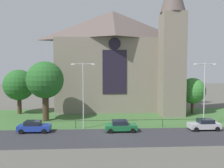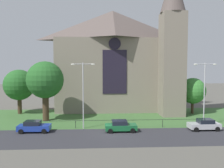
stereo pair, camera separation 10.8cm
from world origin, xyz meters
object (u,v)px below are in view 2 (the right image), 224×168
object	(u,v)px
church_building	(117,59)
streetlamp_near	(83,87)
streetlamp_far	(205,87)
parked_car_silver	(204,125)
parked_car_green	(120,126)
parked_car_blue	(34,127)
tree_right_far	(193,91)
tree_left_near	(45,80)
tree_left_far	(19,85)

from	to	relation	value
church_building	streetlamp_near	distance (m)	17.52
streetlamp_near	streetlamp_far	distance (m)	17.27
church_building	streetlamp_far	size ratio (longest dim) A/B	2.81
parked_car_silver	streetlamp_near	bearing A→B (deg)	-7.07
streetlamp_near	parked_car_green	distance (m)	7.38
parked_car_blue	parked_car_silver	world-z (taller)	same
tree_right_far	tree_left_near	distance (m)	26.26
tree_right_far	parked_car_blue	size ratio (longest dim) A/B	1.56
streetlamp_far	parked_car_blue	world-z (taller)	streetlamp_far
tree_left_near	parked_car_silver	distance (m)	24.71
parked_car_blue	parked_car_green	world-z (taller)	same
streetlamp_far	parked_car_silver	bearing A→B (deg)	-111.07
tree_left_near	parked_car_silver	bearing A→B (deg)	-17.18
tree_right_far	parked_car_silver	bearing A→B (deg)	-103.89
parked_car_silver	streetlamp_far	bearing A→B (deg)	-112.20
tree_left_far	parked_car_blue	xyz separation A→B (m)	(5.95, -13.00, -4.54)
tree_right_far	streetlamp_far	bearing A→B (deg)	-102.56
parked_car_silver	tree_right_far	bearing A→B (deg)	-105.02
tree_left_far	parked_car_green	distance (m)	22.46
parked_car_blue	parked_car_green	size ratio (longest dim) A/B	1.00
tree_left_near	streetlamp_far	xyz separation A→B (m)	(23.62, -5.37, -0.70)
tree_left_far	parked_car_silver	world-z (taller)	tree_left_far
streetlamp_near	parked_car_green	world-z (taller)	streetlamp_near
streetlamp_far	parked_car_silver	distance (m)	5.37
church_building	tree_left_far	distance (m)	19.44
tree_left_far	parked_car_green	bearing A→B (deg)	-37.46
church_building	parked_car_silver	distance (m)	22.72
parked_car_blue	parked_car_silver	distance (m)	23.07
tree_right_far	streetlamp_far	world-z (taller)	streetlamp_far
church_building	tree_left_far	bearing A→B (deg)	-166.50
streetlamp_far	parked_car_green	world-z (taller)	streetlamp_far
tree_left_far	parked_car_silver	distance (m)	32.21
streetlamp_far	parked_car_green	xyz separation A→B (m)	(-12.22, -1.88, -5.04)
tree_left_near	streetlamp_near	xyz separation A→B (m)	(6.35, -5.37, -0.71)
streetlamp_near	parked_car_green	xyz separation A→B (m)	(5.06, -1.88, -5.04)
tree_left_near	parked_car_blue	bearing A→B (deg)	-90.91
streetlamp_near	tree_right_far	bearing A→B (deg)	26.63
church_building	tree_right_far	xyz separation A→B (m)	(13.58, -6.13, -6.06)
parked_car_silver	tree_left_far	bearing A→B (deg)	-25.63
tree_left_near	parked_car_blue	distance (m)	8.96
tree_left_far	streetlamp_near	world-z (taller)	streetlamp_near
tree_left_near	parked_car_silver	size ratio (longest dim) A/B	2.25
tree_right_far	parked_car_blue	bearing A→B (deg)	-156.52
parked_car_green	tree_left_far	bearing A→B (deg)	141.67
church_building	tree_left_near	size ratio (longest dim) A/B	2.73
streetlamp_near	parked_car_green	size ratio (longest dim) A/B	2.19
tree_left_near	church_building	bearing A→B (deg)	40.71
parked_car_silver	parked_car_green	bearing A→B (deg)	-0.36
tree_right_far	parked_car_silver	world-z (taller)	tree_right_far
church_building	tree_left_far	size ratio (longest dim) A/B	3.20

